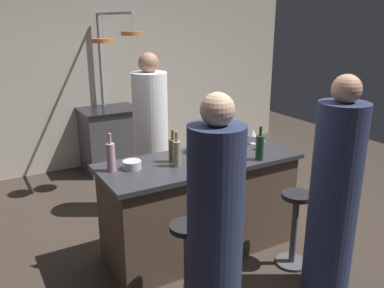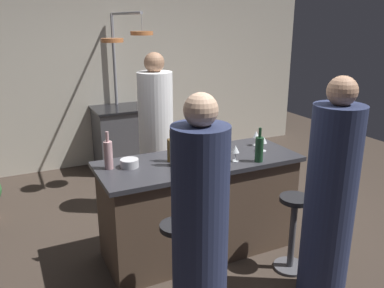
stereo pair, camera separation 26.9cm
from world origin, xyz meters
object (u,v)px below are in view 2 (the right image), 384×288
Objects in this scene: mixing_bowl_steel at (129,163)px; wine_bottle_amber at (171,150)px; guest_right at (330,202)px; guest_left at (200,235)px; bar_stool_right at (293,230)px; chef at (156,140)px; wine_glass_near_right_guest at (263,140)px; wine_bottle_white at (174,153)px; wine_glass_near_left_guest at (256,135)px; wine_glass_by_chef at (235,150)px; wine_bottle_green at (259,149)px; mixing_bowl_wooden at (198,149)px; bar_stool_left at (178,261)px; pepper_mill at (219,145)px; stove_range at (123,137)px; wine_bottle_rose at (108,154)px.

wine_bottle_amber is at bearing -2.95° from mixing_bowl_steel.
guest_right is 1.05m from guest_left.
bar_stool_right is 4.43× the size of mixing_bowl_steel.
wine_glass_near_right_guest is (0.68, -1.02, 0.19)m from chef.
wine_bottle_white is 0.96m from wine_glass_near_left_guest.
wine_glass_near_right_guest and wine_glass_by_chef have the same top height.
wine_bottle_white is at bearing 145.70° from bar_stool_right.
guest_right reaches higher than mixing_bowl_steel.
wine_glass_by_chef is at bearing -16.56° from mixing_bowl_steel.
mixing_bowl_steel is (-0.13, 1.06, 0.15)m from guest_left.
guest_right reaches higher than wine_glass_by_chef.
wine_glass_by_chef is (-0.18, 0.09, -0.01)m from wine_bottle_green.
bar_stool_right is 4.66× the size of wine_glass_by_chef.
wine_glass_near_left_guest reaches higher than mixing_bowl_wooden.
bar_stool_left is 3.24× the size of pepper_mill.
stove_range is 6.10× the size of wine_glass_near_right_guest.
stove_range is 2.52m from wine_bottle_rose.
stove_range is 2.50m from mixing_bowl_steel.
bar_stool_right and bar_stool_left have the same top height.
wine_bottle_rose is (-0.97, 0.12, 0.02)m from pepper_mill.
bar_stool_left is (-0.49, -3.07, -0.07)m from stove_range.
bar_stool_right is at bearing -57.85° from pepper_mill.
wine_bottle_rose reaches higher than wine_bottle_amber.
chef is at bearing 77.76° from wine_bottle_white.
wine_glass_near_right_guest is (0.45, -0.05, 0.00)m from pepper_mill.
chef reaches higher than guest_left.
mixing_bowl_steel is at bearing -171.92° from mixing_bowl_wooden.
wine_bottle_rose is 1.06× the size of wine_bottle_white.
wine_glass_near_left_guest is at bearing 35.86° from wine_glass_by_chef.
pepper_mill is 0.44m from wine_bottle_amber.
wine_bottle_green reaches higher than wine_glass_near_right_guest.
chef reaches higher than mixing_bowl_wooden.
pepper_mill is at bearing -165.27° from wine_glass_near_left_guest.
chef is 1.02× the size of guest_right.
mixing_bowl_wooden is (0.11, -0.79, 0.12)m from chef.
stove_range is at bearing 84.22° from wine_bottle_amber.
chef reaches higher than mixing_bowl_steel.
pepper_mill is at bearing 110.69° from wine_glass_by_chef.
wine_bottle_rose is 1.80× the size of mixing_bowl_wooden.
wine_glass_near_left_guest is 0.18m from wine_glass_near_right_guest.
chef reaches higher than wine_bottle_white.
wine_bottle_rose is 0.85m from mixing_bowl_wooden.
wine_bottle_white is 1.70× the size of mixing_bowl_wooden.
bar_stool_left is 1.18m from wine_bottle_green.
wine_bottle_green reaches higher than pepper_mill.
wine_glass_near_left_guest is at bearing 82.32° from bar_stool_right.
wine_glass_by_chef reaches higher than stove_range.
wine_bottle_green is at bearing -26.45° from wine_glass_by_chef.
wine_glass_by_chef is at bearing -25.61° from wine_bottle_amber.
stove_range is at bearing 104.36° from wine_glass_near_right_guest.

